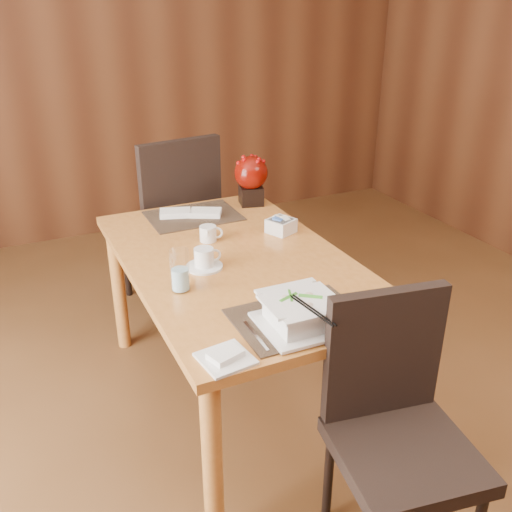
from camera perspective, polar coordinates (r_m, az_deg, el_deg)
name	(u,v)px	position (r m, az deg, el deg)	size (l,w,h in m)	color
ground	(299,486)	(2.45, 4.30, -21.98)	(6.00, 6.00, 0.00)	brown
back_wall	(104,50)	(4.54, -14.94, 19.29)	(5.00, 0.02, 2.80)	#572F19
dining_table	(237,278)	(2.49, -1.95, -2.22)	(0.90, 1.50, 0.75)	#CB7E38
placemat_near	(299,318)	(2.01, 4.29, -6.19)	(0.45, 0.33, 0.01)	black
placemat_far	(193,216)	(2.92, -6.27, 4.02)	(0.45, 0.33, 0.01)	black
soup_setting	(300,313)	(1.94, 4.41, -5.74)	(0.27, 0.27, 0.11)	white
coffee_cup	(204,260)	(2.35, -5.21, -0.36)	(0.15, 0.15, 0.09)	white
water_glass	(180,271)	(2.16, -7.62, -1.45)	(0.07, 0.07, 0.17)	white
creamer_jug	(208,234)	(2.61, -4.82, 2.25)	(0.10, 0.10, 0.07)	white
sugar_caddy	(281,226)	(2.70, 2.52, 3.03)	(0.11, 0.11, 0.07)	white
berry_decor	(251,177)	(3.03, -0.50, 7.88)	(0.18, 0.18, 0.26)	black
napkins_far	(193,213)	(2.91, -6.35, 4.31)	(0.31, 0.11, 0.03)	white
bread_plate	(226,359)	(1.80, -3.06, -10.22)	(0.15, 0.15, 0.01)	white
near_chair	(395,415)	(2.00, 13.75, -15.22)	(0.50, 0.50, 0.93)	black
far_chair	(173,215)	(3.36, -8.29, 4.06)	(0.57, 0.57, 1.07)	black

